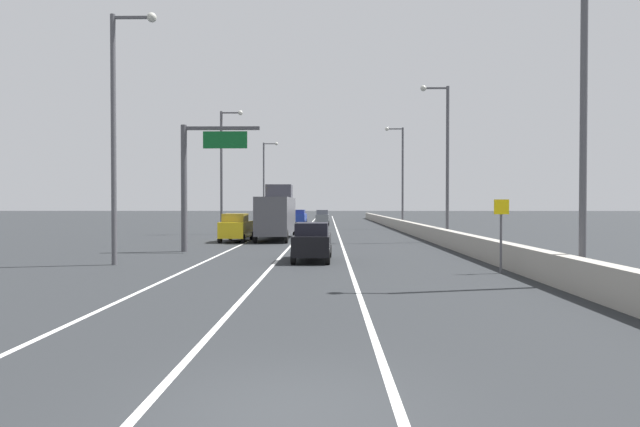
{
  "coord_description": "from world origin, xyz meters",
  "views": [
    {
      "loc": [
        0.54,
        -7.09,
        2.79
      ],
      "look_at": [
        -0.39,
        53.47,
        1.76
      ],
      "focal_mm": 29.62,
      "sensor_mm": 36.0,
      "label": 1
    }
  ],
  "objects_px": {
    "car_gray_1": "(322,218)",
    "car_yellow_4": "(236,228)",
    "overhead_sign_gantry": "(196,172)",
    "lamp_post_left_far": "(265,178)",
    "lamp_post_left_mid": "(224,164)",
    "speed_advisory_sign": "(501,230)",
    "car_black_0": "(312,242)",
    "box_truck": "(277,214)",
    "car_red_2": "(283,216)",
    "lamp_post_right_second": "(444,153)",
    "lamp_post_right_third": "(401,171)",
    "car_blue_3": "(300,217)",
    "lamp_post_right_near": "(577,94)",
    "lamp_post_left_near": "(118,123)"
  },
  "relations": [
    {
      "from": "car_gray_1",
      "to": "car_yellow_4",
      "type": "relative_size",
      "value": 0.97
    },
    {
      "from": "car_yellow_4",
      "to": "overhead_sign_gantry",
      "type": "bearing_deg",
      "value": -95.88
    },
    {
      "from": "lamp_post_left_far",
      "to": "lamp_post_left_mid",
      "type": "bearing_deg",
      "value": -92.06
    },
    {
      "from": "speed_advisory_sign",
      "to": "car_black_0",
      "type": "bearing_deg",
      "value": 149.23
    },
    {
      "from": "lamp_post_left_far",
      "to": "overhead_sign_gantry",
      "type": "bearing_deg",
      "value": -88.57
    },
    {
      "from": "overhead_sign_gantry",
      "to": "car_black_0",
      "type": "xyz_separation_m",
      "value": [
        7.02,
        -5.04,
        -3.78
      ]
    },
    {
      "from": "box_truck",
      "to": "car_gray_1",
      "type": "bearing_deg",
      "value": 83.3
    },
    {
      "from": "car_red_2",
      "to": "lamp_post_right_second",
      "type": "bearing_deg",
      "value": -69.11
    },
    {
      "from": "lamp_post_right_third",
      "to": "car_blue_3",
      "type": "relative_size",
      "value": 2.44
    },
    {
      "from": "car_blue_3",
      "to": "car_yellow_4",
      "type": "xyz_separation_m",
      "value": [
        -2.79,
        -36.44,
        0.03
      ]
    },
    {
      "from": "overhead_sign_gantry",
      "to": "lamp_post_right_near",
      "type": "distance_m",
      "value": 20.86
    },
    {
      "from": "lamp_post_right_near",
      "to": "car_gray_1",
      "type": "height_order",
      "value": "lamp_post_right_near"
    },
    {
      "from": "car_gray_1",
      "to": "car_red_2",
      "type": "xyz_separation_m",
      "value": [
        -6.12,
        9.14,
        0.01
      ]
    },
    {
      "from": "car_blue_3",
      "to": "lamp_post_right_second",
      "type": "bearing_deg",
      "value": -70.95
    },
    {
      "from": "overhead_sign_gantry",
      "to": "car_yellow_4",
      "type": "bearing_deg",
      "value": 84.12
    },
    {
      "from": "lamp_post_left_near",
      "to": "box_truck",
      "type": "height_order",
      "value": "lamp_post_left_near"
    },
    {
      "from": "overhead_sign_gantry",
      "to": "lamp_post_right_third",
      "type": "xyz_separation_m",
      "value": [
        16.05,
        29.02,
        1.84
      ]
    },
    {
      "from": "lamp_post_left_far",
      "to": "car_red_2",
      "type": "xyz_separation_m",
      "value": [
        1.99,
        5.25,
        -5.53
      ]
    },
    {
      "from": "speed_advisory_sign",
      "to": "lamp_post_right_second",
      "type": "bearing_deg",
      "value": 84.85
    },
    {
      "from": "overhead_sign_gantry",
      "to": "lamp_post_right_third",
      "type": "relative_size",
      "value": 0.65
    },
    {
      "from": "speed_advisory_sign",
      "to": "lamp_post_left_far",
      "type": "relative_size",
      "value": 0.26
    },
    {
      "from": "overhead_sign_gantry",
      "to": "lamp_post_left_mid",
      "type": "relative_size",
      "value": 0.65
    },
    {
      "from": "lamp_post_right_near",
      "to": "lamp_post_right_third",
      "type": "xyz_separation_m",
      "value": [
        -0.25,
        41.92,
        0.0
      ]
    },
    {
      "from": "lamp_post_right_second",
      "to": "car_black_0",
      "type": "distance_m",
      "value": 17.08
    },
    {
      "from": "lamp_post_right_near",
      "to": "lamp_post_right_second",
      "type": "relative_size",
      "value": 1.0
    },
    {
      "from": "car_red_2",
      "to": "box_truck",
      "type": "height_order",
      "value": "box_truck"
    },
    {
      "from": "overhead_sign_gantry",
      "to": "lamp_post_right_second",
      "type": "xyz_separation_m",
      "value": [
        16.4,
        8.07,
        1.84
      ]
    },
    {
      "from": "car_yellow_4",
      "to": "lamp_post_left_far",
      "type": "bearing_deg",
      "value": 93.21
    },
    {
      "from": "car_black_0",
      "to": "lamp_post_right_second",
      "type": "bearing_deg",
      "value": 54.41
    },
    {
      "from": "car_gray_1",
      "to": "lamp_post_left_far",
      "type": "bearing_deg",
      "value": 154.38
    },
    {
      "from": "lamp_post_right_second",
      "to": "car_yellow_4",
      "type": "relative_size",
      "value": 2.56
    },
    {
      "from": "car_yellow_4",
      "to": "box_truck",
      "type": "height_order",
      "value": "box_truck"
    },
    {
      "from": "lamp_post_right_near",
      "to": "lamp_post_left_near",
      "type": "height_order",
      "value": "same"
    },
    {
      "from": "lamp_post_left_mid",
      "to": "car_gray_1",
      "type": "xyz_separation_m",
      "value": [
        9.02,
        21.26,
        -5.54
      ]
    },
    {
      "from": "speed_advisory_sign",
      "to": "lamp_post_right_near",
      "type": "xyz_separation_m",
      "value": [
        1.5,
        -3.21,
        4.81
      ]
    },
    {
      "from": "lamp_post_right_second",
      "to": "lamp_post_left_mid",
      "type": "xyz_separation_m",
      "value": [
        -18.39,
        10.19,
        0.0
      ]
    },
    {
      "from": "car_black_0",
      "to": "lamp_post_left_mid",
      "type": "bearing_deg",
      "value": 111.13
    },
    {
      "from": "lamp_post_left_far",
      "to": "car_black_0",
      "type": "distance_m",
      "value": 49.45
    },
    {
      "from": "car_black_0",
      "to": "box_truck",
      "type": "distance_m",
      "value": 16.49
    },
    {
      "from": "lamp_post_right_second",
      "to": "car_yellow_4",
      "type": "distance_m",
      "value": 16.48
    },
    {
      "from": "lamp_post_right_near",
      "to": "car_blue_3",
      "type": "relative_size",
      "value": 2.44
    },
    {
      "from": "lamp_post_right_second",
      "to": "lamp_post_left_far",
      "type": "xyz_separation_m",
      "value": [
        -17.49,
        35.34,
        0.0
      ]
    },
    {
      "from": "lamp_post_right_third",
      "to": "lamp_post_left_near",
      "type": "relative_size",
      "value": 1.0
    },
    {
      "from": "speed_advisory_sign",
      "to": "lamp_post_right_near",
      "type": "distance_m",
      "value": 5.97
    },
    {
      "from": "lamp_post_right_third",
      "to": "car_blue_3",
      "type": "distance_m",
      "value": 20.91
    },
    {
      "from": "lamp_post_left_near",
      "to": "car_blue_3",
      "type": "xyz_separation_m",
      "value": [
        5.54,
        51.82,
        -5.55
      ]
    },
    {
      "from": "speed_advisory_sign",
      "to": "box_truck",
      "type": "distance_m",
      "value": 23.54
    },
    {
      "from": "lamp_post_right_near",
      "to": "car_gray_1",
      "type": "distance_m",
      "value": 53.51
    },
    {
      "from": "car_black_0",
      "to": "car_yellow_4",
      "type": "distance_m",
      "value": 14.87
    },
    {
      "from": "car_blue_3",
      "to": "lamp_post_left_mid",
      "type": "bearing_deg",
      "value": -101.98
    }
  ]
}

